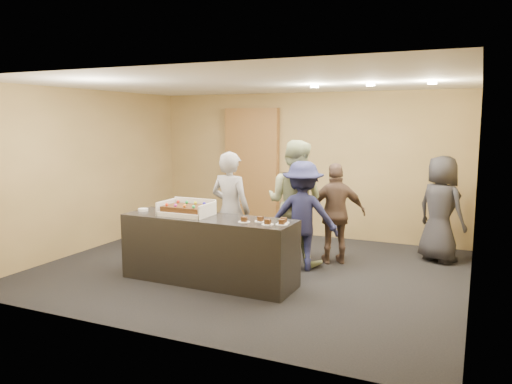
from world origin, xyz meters
TOP-DOWN VIEW (x-y plane):
  - room at (0.00, 0.00)m, footprint 6.04×6.00m
  - serving_counter at (-0.26, -0.76)m, footprint 2.41×0.74m
  - storage_cabinet at (-1.07, 2.41)m, footprint 1.10×0.15m
  - cake_box at (-0.60, -0.73)m, footprint 0.69×0.47m
  - sheet_cake at (-0.60, -0.76)m, footprint 0.58×0.40m
  - plate_stack at (-1.33, -0.75)m, footprint 0.14×0.14m
  - slice_a at (0.33, -0.87)m, footprint 0.15×0.15m
  - slice_b at (0.51, -0.75)m, footprint 0.15×0.15m
  - slice_c at (0.66, -0.89)m, footprint 0.15×0.15m
  - slice_d at (0.81, -0.71)m, footprint 0.15×0.15m
  - slice_e at (0.83, -0.82)m, footprint 0.15×0.15m
  - person_server_grey at (-0.29, -0.05)m, footprint 0.67×0.48m
  - person_sage_man at (0.50, 0.57)m, footprint 0.99×0.80m
  - person_navy_man at (0.71, 0.33)m, footprint 1.14×0.81m
  - person_brown_extra at (1.06, 0.84)m, footprint 0.98×0.74m
  - person_dark_suit at (2.51, 1.62)m, footprint 0.96×0.89m
  - ceiling_spotlights at (1.60, 0.50)m, footprint 1.72×0.12m

SIDE VIEW (x-z plane):
  - serving_counter at x=-0.26m, z-range 0.00..0.90m
  - person_brown_extra at x=1.06m, z-range 0.00..1.55m
  - person_navy_man at x=0.71m, z-range 0.00..1.60m
  - person_dark_suit at x=2.51m, z-range 0.00..1.65m
  - person_server_grey at x=-0.29m, z-range 0.00..1.74m
  - plate_stack at x=-1.33m, z-range 0.90..0.94m
  - slice_a at x=0.33m, z-range 0.89..0.96m
  - slice_b at x=0.51m, z-range 0.89..0.96m
  - slice_c at x=0.66m, z-range 0.89..0.96m
  - slice_d at x=0.81m, z-range 0.89..0.96m
  - slice_e at x=0.83m, z-range 0.89..0.96m
  - cake_box at x=-0.60m, z-range 0.85..1.05m
  - person_sage_man at x=0.50m, z-range 0.00..1.90m
  - sheet_cake at x=-0.60m, z-range 0.94..1.05m
  - storage_cabinet at x=-1.07m, z-range 0.00..2.42m
  - room at x=0.00m, z-range 0.00..2.70m
  - ceiling_spotlights at x=1.60m, z-range 2.66..2.69m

